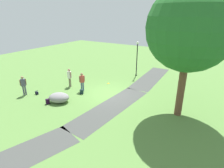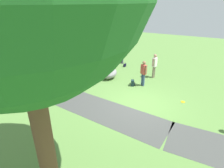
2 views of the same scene
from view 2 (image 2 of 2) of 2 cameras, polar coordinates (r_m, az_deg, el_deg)
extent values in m
plane|color=#567F3B|center=(10.33, 8.50, -5.99)|extent=(48.00, 48.00, 0.00)
cube|color=#414340|center=(9.95, -5.55, -7.08)|extent=(8.13, 2.66, 0.01)
cube|color=#414340|center=(16.13, -25.99, 3.10)|extent=(8.25, 4.29, 0.01)
cylinder|color=brown|center=(5.22, -20.44, -14.98)|extent=(0.48, 0.48, 3.98)
ellipsoid|color=gray|center=(13.51, -1.18, 3.56)|extent=(1.80, 1.97, 0.76)
cylinder|color=#4B4961|center=(16.79, 3.00, 7.83)|extent=(0.13, 0.13, 0.83)
cylinder|color=#4B4961|center=(16.66, 3.32, 7.70)|extent=(0.13, 0.13, 0.83)
cube|color=#4C4A60|center=(16.54, 3.22, 10.18)|extent=(0.43, 0.38, 0.62)
cylinder|color=#9D7C57|center=(16.70, 2.78, 10.45)|extent=(0.08, 0.08, 0.55)
cylinder|color=#9D7C57|center=(16.35, 3.67, 10.13)|extent=(0.08, 0.08, 0.55)
sphere|color=#9D7C57|center=(16.43, 3.25, 11.71)|extent=(0.22, 0.22, 0.22)
cylinder|color=#786B57|center=(13.88, 12.90, 3.71)|extent=(0.13, 0.13, 0.86)
cylinder|color=#786B57|center=(13.75, 12.57, 3.54)|extent=(0.13, 0.13, 0.86)
cube|color=silver|center=(13.58, 13.02, 6.58)|extent=(0.31, 0.40, 0.64)
cylinder|color=#9F715D|center=(13.75, 13.48, 6.92)|extent=(0.08, 0.08, 0.57)
cylinder|color=#9F715D|center=(13.38, 12.57, 6.52)|extent=(0.08, 0.08, 0.57)
sphere|color=#9F715D|center=(13.45, 13.21, 8.47)|extent=(0.23, 0.23, 0.23)
cylinder|color=#394F74|center=(12.29, 9.74, 1.18)|extent=(0.13, 0.13, 0.82)
cylinder|color=#394F74|center=(12.41, 9.30, 1.44)|extent=(0.13, 0.13, 0.82)
cube|color=#A73F34|center=(12.09, 9.75, 4.45)|extent=(0.43, 0.40, 0.62)
cylinder|color=#846145|center=(11.92, 10.39, 4.28)|extent=(0.08, 0.08, 0.55)
cylinder|color=#846145|center=(12.24, 9.14, 4.92)|extent=(0.08, 0.08, 0.55)
sphere|color=#846145|center=(11.95, 9.90, 6.48)|extent=(0.22, 0.22, 0.22)
cube|color=black|center=(15.92, 3.95, 5.76)|extent=(0.14, 0.33, 0.24)
torus|color=black|center=(15.86, 3.96, 6.38)|extent=(0.29, 0.29, 0.02)
cube|color=black|center=(14.34, -2.50, 4.01)|extent=(0.34, 0.30, 0.40)
cube|color=#300013|center=(14.43, -2.06, 3.82)|extent=(0.20, 0.14, 0.18)
cube|color=#14282C|center=(12.29, 6.36, 0.31)|extent=(0.30, 0.34, 0.40)
cube|color=black|center=(12.33, 6.94, -0.04)|extent=(0.14, 0.20, 0.18)
cylinder|color=#EDAB12|center=(11.09, 21.06, -5.17)|extent=(0.23, 0.23, 0.02)
camera|label=1|loc=(15.44, -63.83, 17.40)|focal=29.51mm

